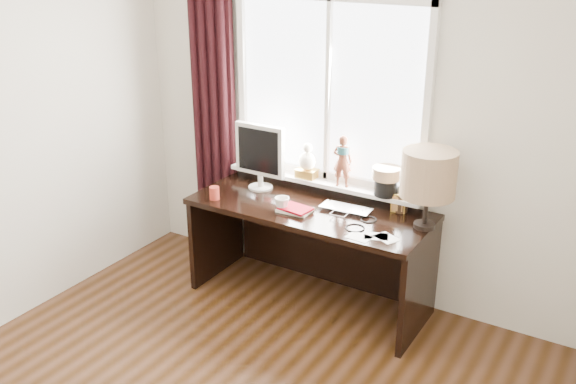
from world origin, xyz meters
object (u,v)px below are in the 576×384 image
Objects in this scene: desk at (316,233)px; table_lamp at (429,175)px; mug at (282,203)px; laptop at (346,209)px; monitor at (260,153)px; red_cup at (214,193)px.

table_lamp reaches higher than desk.
laptop is at bearing 29.81° from mug.
desk is at bearing 62.40° from mug.
mug is 0.41m from desk.
table_lamp is at bearing -1.01° from desk.
table_lamp is (0.80, -0.01, 0.61)m from desk.
monitor reaches higher than desk.
table_lamp is at bearing -1.30° from monitor.
mug is 0.52m from red_cup.
mug reaches higher than red_cup.
red_cup is at bearing -167.65° from table_lamp.
monitor is at bearing 173.29° from laptop.
mug is at bearing -153.08° from laptop.
table_lamp reaches higher than laptop.
mug is at bearing -165.57° from table_lamp.
desk is (0.13, 0.25, -0.29)m from mug.
laptop is at bearing -3.81° from monitor.
mug reaches higher than laptop.
desk is at bearing 27.01° from red_cup.
laptop reaches higher than desk.
laptop is at bearing -177.91° from table_lamp.
red_cup reaches higher than desk.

